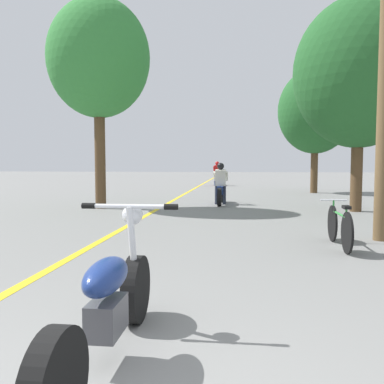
# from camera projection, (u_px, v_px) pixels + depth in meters

# --- Properties ---
(lane_stripe_center) EXTENTS (0.14, 48.00, 0.01)m
(lane_stripe_center) POSITION_uv_depth(u_px,v_px,m) (173.00, 200.00, 14.83)
(lane_stripe_center) COLOR yellow
(lane_stripe_center) RESTS_ON ground
(roadside_tree_right_near) EXTENTS (3.62, 3.26, 5.96)m
(roadside_tree_right_near) POSITION_uv_depth(u_px,v_px,m) (359.00, 73.00, 11.26)
(roadside_tree_right_near) COLOR #513A23
(roadside_tree_right_near) RESTS_ON ground
(roadside_tree_right_far) EXTENTS (3.37, 3.03, 5.67)m
(roadside_tree_right_far) POSITION_uv_depth(u_px,v_px,m) (315.00, 111.00, 18.40)
(roadside_tree_right_far) COLOR #513A23
(roadside_tree_right_far) RESTS_ON ground
(roadside_tree_left) EXTENTS (3.06, 2.75, 6.24)m
(roadside_tree_left) POSITION_uv_depth(u_px,v_px,m) (99.00, 59.00, 12.04)
(roadside_tree_left) COLOR #513A23
(roadside_tree_left) RESTS_ON ground
(motorcycle_foreground) EXTENTS (0.79, 2.12, 1.05)m
(motorcycle_foreground) POSITION_uv_depth(u_px,v_px,m) (109.00, 304.00, 2.77)
(motorcycle_foreground) COLOR black
(motorcycle_foreground) RESTS_ON ground
(motorcycle_rider_lead) EXTENTS (0.50, 1.96, 1.38)m
(motorcycle_rider_lead) POSITION_uv_depth(u_px,v_px,m) (220.00, 188.00, 13.51)
(motorcycle_rider_lead) COLOR black
(motorcycle_rider_lead) RESTS_ON ground
(motorcycle_rider_far) EXTENTS (0.50, 2.08, 1.47)m
(motorcycle_rider_far) POSITION_uv_depth(u_px,v_px,m) (217.00, 176.00, 24.60)
(motorcycle_rider_far) COLOR black
(motorcycle_rider_far) RESTS_ON ground
(bicycle_parked) EXTENTS (0.44, 1.63, 0.75)m
(bicycle_parked) POSITION_uv_depth(u_px,v_px,m) (339.00, 226.00, 6.62)
(bicycle_parked) COLOR black
(bicycle_parked) RESTS_ON ground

